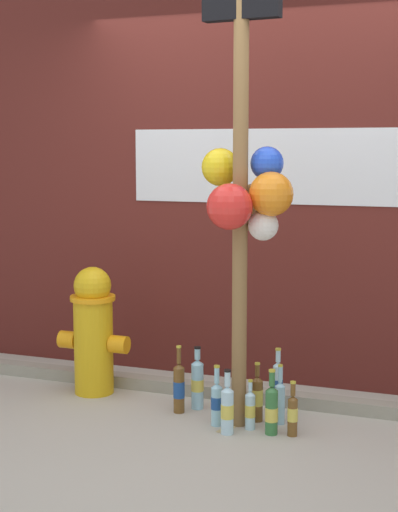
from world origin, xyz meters
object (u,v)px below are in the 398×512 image
fire_hydrant (93,330)px  bottle_1 (278,386)px  bottle_0 (217,402)px  bottle_9 (257,397)px  bottle_3 (179,387)px  bottle_7 (197,383)px  bottle_6 (227,408)px  memorial_post (245,169)px  bottle_5 (250,409)px  bottle_4 (280,401)px  bottle_2 (293,414)px  bottle_8 (272,409)px

fire_hydrant → bottle_1: 1.26m
bottle_0 → bottle_9: bottle_0 is taller
bottle_3 → bottle_7: 0.13m
fire_hydrant → bottle_6: fire_hydrant is taller
memorial_post → bottle_7: 1.38m
bottle_1 → bottle_3: (-0.57, -0.19, -0.01)m
bottle_5 → bottle_6: (-0.10, -0.11, 0.03)m
bottle_4 → bottle_7: bearing=170.9°
bottle_3 → bottle_7: size_ratio=1.06×
bottle_2 → bottle_9: bearing=147.3°
bottle_6 → bottle_2: bearing=15.3°
bottle_2 → bottle_6: (-0.35, -0.10, 0.02)m
bottle_0 → bottle_1: bearing=48.9°
bottle_4 → bottle_5: 0.20m
bottle_1 → bottle_4: bottle_1 is taller
bottle_3 → memorial_post: bearing=-9.5°
fire_hydrant → bottle_8: bearing=-14.3°
memorial_post → bottle_7: memorial_post is taller
fire_hydrant → bottle_1: bearing=0.9°
bottle_2 → bottle_5: bottle_2 is taller
bottle_9 → bottle_2: bearing=-32.7°
fire_hydrant → memorial_post: bearing=-12.4°
memorial_post → bottle_1: (0.14, 0.26, -1.31)m
bottle_1 → bottle_9: (-0.08, -0.17, -0.03)m
bottle_4 → bottle_2: bearing=-54.8°
bottle_4 → bottle_5: (-0.14, -0.15, -0.02)m
fire_hydrant → bottle_3: fire_hydrant is taller
bottle_4 → bottle_7: (-0.55, 0.09, 0.03)m
fire_hydrant → bottle_4: 1.33m
bottle_7 → bottle_1: bearing=9.4°
bottle_2 → bottle_1: bearing=117.5°
bottle_6 → bottle_9: (0.10, 0.26, -0.00)m
bottle_6 → bottle_8: bottle_8 is taller
bottle_1 → bottle_3: 0.60m
bottle_1 → bottle_8: bottle_1 is taller
bottle_1 → bottle_8: size_ratio=1.09×
bottle_3 → bottle_7: bottle_3 is taller
memorial_post → bottle_5: bearing=-42.4°
bottle_4 → bottle_6: size_ratio=0.95×
bottle_0 → bottle_6: (0.10, -0.11, 0.01)m
bottle_9 → bottle_4: bearing=0.6°
bottle_6 → bottle_7: bearing=131.6°
bottle_7 → memorial_post: bearing=-27.2°
bottle_0 → bottle_7: (-0.21, 0.24, 0.02)m
bottle_7 → bottle_9: 0.42m
bottle_7 → bottle_8: size_ratio=1.05×
bottle_5 → bottle_8: bottle_8 is taller
bottle_6 → bottle_9: 0.28m
bottle_1 → bottle_9: bearing=-115.5°
bottle_2 → bottle_3: bottle_3 is taller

